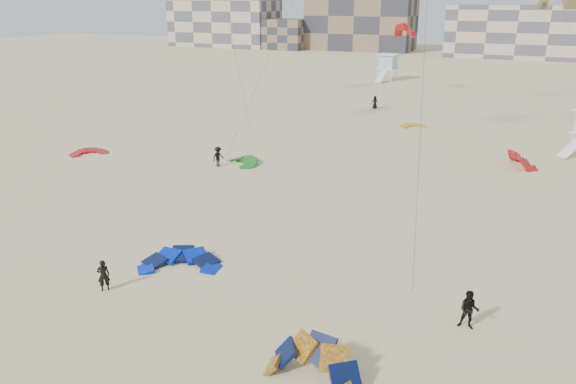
% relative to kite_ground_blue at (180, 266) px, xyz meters
% --- Properties ---
extents(ground, '(320.00, 320.00, 0.00)m').
position_rel_kite_ground_blue_xyz_m(ground, '(1.10, -3.59, 0.00)').
color(ground, beige).
rests_on(ground, ground).
extents(kite_ground_blue, '(5.57, 5.68, 2.11)m').
position_rel_kite_ground_blue_xyz_m(kite_ground_blue, '(0.00, 0.00, 0.00)').
color(kite_ground_blue, '#0214E4').
rests_on(kite_ground_blue, ground).
extents(kite_ground_orange, '(4.38, 4.38, 3.85)m').
position_rel_kite_ground_blue_xyz_m(kite_ground_orange, '(9.96, -5.98, 0.00)').
color(kite_ground_orange, orange).
rests_on(kite_ground_orange, ground).
extents(kite_ground_red, '(4.46, 4.44, 0.99)m').
position_rel_kite_ground_blue_xyz_m(kite_ground_red, '(-20.70, 15.94, 0.00)').
color(kite_ground_red, red).
rests_on(kite_ground_red, ground).
extents(kite_ground_green, '(4.89, 4.93, 1.89)m').
position_rel_kite_ground_blue_xyz_m(kite_ground_green, '(-6.16, 18.74, 0.00)').
color(kite_ground_green, '#138824').
rests_on(kite_ground_green, ground).
extents(kite_ground_red_far, '(4.72, 4.68, 3.62)m').
position_rel_kite_ground_blue_xyz_m(kite_ground_red_far, '(16.11, 27.67, 0.00)').
color(kite_ground_red_far, red).
rests_on(kite_ground_red_far, ground).
extents(kite_ground_yellow, '(3.85, 3.88, 0.68)m').
position_rel_kite_ground_blue_xyz_m(kite_ground_yellow, '(4.39, 39.30, 0.00)').
color(kite_ground_yellow, orange).
rests_on(kite_ground_yellow, ground).
extents(kitesurfer_main, '(0.70, 0.70, 1.64)m').
position_rel_kite_ground_blue_xyz_m(kitesurfer_main, '(-1.90, -3.72, 0.82)').
color(kitesurfer_main, black).
rests_on(kitesurfer_main, ground).
extents(kitesurfer_b, '(0.89, 0.71, 1.78)m').
position_rel_kite_ground_blue_xyz_m(kitesurfer_b, '(14.92, -0.03, 0.89)').
color(kitesurfer_b, black).
rests_on(kitesurfer_b, ground).
extents(kitesurfer_c, '(0.98, 1.26, 1.72)m').
position_rel_kite_ground_blue_xyz_m(kitesurfer_c, '(-7.66, 17.23, 0.86)').
color(kitesurfer_c, black).
rests_on(kitesurfer_c, ground).
extents(kitesurfer_e, '(0.83, 0.57, 1.63)m').
position_rel_kite_ground_blue_xyz_m(kitesurfer_e, '(-2.39, 48.25, 0.81)').
color(kitesurfer_e, black).
rests_on(kitesurfer_e, ground).
extents(kite_fly_olive, '(9.35, 13.36, 13.78)m').
position_rel_kite_ground_blue_xyz_m(kite_fly_olive, '(17.16, 37.04, 13.42)').
color(kite_fly_olive, olive).
rests_on(kite_fly_olive, ground).
extents(kite_fly_red, '(5.25, 6.52, 9.66)m').
position_rel_kite_ground_blue_xyz_m(kite_fly_red, '(-1.70, 60.06, 9.05)').
color(kite_fly_red, red).
rests_on(kite_fly_red, ground).
extents(lifeguard_tower_far, '(3.58, 6.37, 4.51)m').
position_rel_kite_ground_blue_xyz_m(lifeguard_tower_far, '(-7.33, 74.38, 2.23)').
color(lifeguard_tower_far, white).
rests_on(lifeguard_tower_far, ground).
extents(condo_west_a, '(30.00, 15.00, 14.00)m').
position_rel_kite_ground_blue_xyz_m(condo_west_a, '(-68.90, 126.41, 7.00)').
color(condo_west_a, '#CAB094').
rests_on(condo_west_a, ground).
extents(condo_west_b, '(28.00, 14.00, 18.00)m').
position_rel_kite_ground_blue_xyz_m(condo_west_b, '(-28.90, 130.41, 9.00)').
color(condo_west_b, '#80654D').
rests_on(condo_west_b, ground).
extents(condo_mid, '(32.00, 16.00, 12.00)m').
position_rel_kite_ground_blue_xyz_m(condo_mid, '(11.10, 126.41, 6.00)').
color(condo_mid, '#CAB094').
rests_on(condo_mid, ground).
extents(condo_fill_left, '(12.00, 10.00, 8.00)m').
position_rel_kite_ground_blue_xyz_m(condo_fill_left, '(-48.90, 124.41, 4.00)').
color(condo_fill_left, '#80654D').
rests_on(condo_fill_left, ground).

